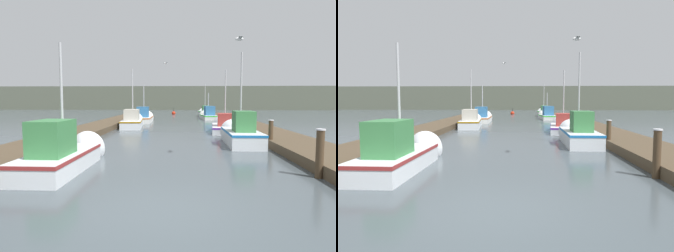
# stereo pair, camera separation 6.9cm
# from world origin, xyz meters

# --- Properties ---
(ground_plane) EXTENTS (200.00, 200.00, 0.00)m
(ground_plane) POSITION_xyz_m (0.00, 0.00, 0.00)
(ground_plane) COLOR #424C51
(dock_left) EXTENTS (2.39, 40.00, 0.37)m
(dock_left) POSITION_xyz_m (-5.58, 16.00, 0.18)
(dock_left) COLOR #4C3D2B
(dock_left) RESTS_ON ground_plane
(dock_right) EXTENTS (2.39, 40.00, 0.37)m
(dock_right) POSITION_xyz_m (5.58, 16.00, 0.18)
(dock_right) COLOR #4C3D2B
(dock_right) RESTS_ON ground_plane
(distant_shore_ridge) EXTENTS (120.00, 16.00, 4.97)m
(distant_shore_ridge) POSITION_xyz_m (0.00, 64.88, 2.48)
(distant_shore_ridge) COLOR #565B4C
(distant_shore_ridge) RESTS_ON ground_plane
(fishing_boat_0) EXTENTS (1.47, 4.55, 4.26)m
(fishing_boat_0) POSITION_xyz_m (-3.18, 3.52, 0.49)
(fishing_boat_0) COLOR silver
(fishing_boat_0) RESTS_ON ground_plane
(fishing_boat_1) EXTENTS (1.58, 4.93, 4.83)m
(fishing_boat_1) POSITION_xyz_m (3.40, 9.45, 0.49)
(fishing_boat_1) COLOR silver
(fishing_boat_1) RESTS_ON ground_plane
(fishing_boat_2) EXTENTS (2.14, 5.18, 4.68)m
(fishing_boat_2) POSITION_xyz_m (3.45, 15.11, 0.35)
(fishing_boat_2) COLOR silver
(fishing_boat_2) RESTS_ON ground_plane
(fishing_boat_3) EXTENTS (2.02, 6.25, 4.99)m
(fishing_boat_3) POSITION_xyz_m (-3.46, 18.34, 0.46)
(fishing_boat_3) COLOR silver
(fishing_boat_3) RESTS_ON ground_plane
(fishing_boat_4) EXTENTS (1.66, 5.50, 4.06)m
(fishing_boat_4) POSITION_xyz_m (-3.21, 23.59, 0.42)
(fishing_boat_4) COLOR silver
(fishing_boat_4) RESTS_ON ground_plane
(fishing_boat_5) EXTENTS (1.76, 4.90, 3.36)m
(fishing_boat_5) POSITION_xyz_m (3.40, 27.95, 0.43)
(fishing_boat_5) COLOR silver
(fishing_boat_5) RESTS_ON ground_plane
(fishing_boat_6) EXTENTS (1.50, 5.64, 4.44)m
(fishing_boat_6) POSITION_xyz_m (3.42, 33.06, 0.46)
(fishing_boat_6) COLOR silver
(fishing_boat_6) RESTS_ON ground_plane
(mooring_piling_0) EXTENTS (0.24, 0.24, 1.27)m
(mooring_piling_0) POSITION_xyz_m (4.51, 8.02, 0.64)
(mooring_piling_0) COLOR #473523
(mooring_piling_0) RESTS_ON ground_plane
(mooring_piling_1) EXTENTS (0.30, 0.30, 1.34)m
(mooring_piling_1) POSITION_xyz_m (4.27, 12.11, 0.67)
(mooring_piling_1) COLOR #473523
(mooring_piling_1) RESTS_ON ground_plane
(mooring_piling_2) EXTENTS (0.24, 0.24, 1.37)m
(mooring_piling_2) POSITION_xyz_m (4.31, 2.74, 0.69)
(mooring_piling_2) COLOR #473523
(mooring_piling_2) RESTS_ON ground_plane
(channel_buoy) EXTENTS (0.57, 0.57, 1.07)m
(channel_buoy) POSITION_xyz_m (-0.75, 38.81, 0.16)
(channel_buoy) COLOR red
(channel_buoy) RESTS_ON ground_plane
(seagull_lead) EXTENTS (0.40, 0.52, 0.12)m
(seagull_lead) POSITION_xyz_m (-0.82, 18.28, 5.04)
(seagull_lead) COLOR white
(seagull_1) EXTENTS (0.29, 0.55, 0.12)m
(seagull_1) POSITION_xyz_m (2.44, 4.89, 4.23)
(seagull_1) COLOR white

